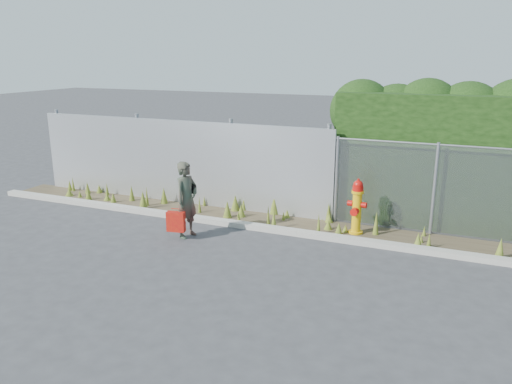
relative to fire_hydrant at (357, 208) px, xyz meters
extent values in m
plane|color=#363638|center=(-1.68, -2.38, -0.61)|extent=(80.00, 80.00, 0.00)
cube|color=#9D9A8D|center=(-1.68, -0.58, -0.55)|extent=(16.00, 0.22, 0.12)
cube|color=#413525|center=(-1.68, 0.02, -0.60)|extent=(16.00, 1.20, 0.01)
cone|color=#4E601D|center=(-3.16, 0.48, -0.40)|extent=(0.23, 0.23, 0.42)
cone|color=#4E601D|center=(-7.72, 0.33, -0.44)|extent=(0.16, 0.16, 0.34)
cone|color=#4E601D|center=(-7.45, 0.49, -0.48)|extent=(0.17, 0.17, 0.25)
cone|color=#4E601D|center=(-3.10, -0.10, -0.40)|extent=(0.21, 0.21, 0.42)
cone|color=#4E601D|center=(0.42, 0.08, -0.33)|extent=(0.13, 0.13, 0.55)
cone|color=#4E601D|center=(-1.77, -0.42, -0.37)|extent=(0.13, 0.13, 0.48)
cone|color=#4E601D|center=(-5.17, 0.32, -0.39)|extent=(0.20, 0.20, 0.44)
cone|color=#4E601D|center=(-5.39, -0.30, -0.37)|extent=(0.23, 0.23, 0.48)
cone|color=#4E601D|center=(-5.46, -0.03, -0.34)|extent=(0.10, 0.10, 0.53)
cone|color=#4E601D|center=(-2.65, -0.42, -0.46)|extent=(0.11, 0.11, 0.29)
cone|color=#4E601D|center=(-0.74, -0.37, -0.36)|extent=(0.09, 0.09, 0.50)
cone|color=#4E601D|center=(-1.77, 0.23, -0.50)|extent=(0.09, 0.09, 0.22)
cone|color=#4E601D|center=(1.41, 0.40, -0.49)|extent=(0.09, 0.09, 0.24)
cone|color=#4E601D|center=(-6.47, -0.12, -0.47)|extent=(0.16, 0.16, 0.27)
cone|color=#4E601D|center=(-0.92, 0.63, -0.51)|extent=(0.13, 0.13, 0.19)
cone|color=#4E601D|center=(-1.76, 0.44, -0.50)|extent=(0.16, 0.16, 0.22)
cone|color=#4E601D|center=(1.35, -0.42, -0.43)|extent=(0.19, 0.19, 0.35)
cone|color=#4E601D|center=(-8.27, 0.36, -0.39)|extent=(0.10, 0.10, 0.43)
cone|color=#4E601D|center=(-0.62, 0.01, -0.50)|extent=(0.20, 0.20, 0.23)
cone|color=#4E601D|center=(-7.07, 0.37, -0.43)|extent=(0.11, 0.11, 0.37)
cone|color=#4E601D|center=(1.39, -0.04, -0.51)|extent=(0.09, 0.09, 0.19)
cone|color=#4E601D|center=(-0.32, -0.24, -0.47)|extent=(0.17, 0.17, 0.29)
cone|color=#4E601D|center=(-0.76, 0.55, -0.37)|extent=(0.14, 0.14, 0.47)
cone|color=#4E601D|center=(2.86, -0.35, -0.39)|extent=(0.18, 0.18, 0.43)
cone|color=#4E601D|center=(-8.01, -0.08, -0.51)|extent=(0.23, 0.23, 0.20)
cone|color=#4E601D|center=(-2.81, 0.08, -0.45)|extent=(0.21, 0.21, 0.31)
cone|color=#4E601D|center=(-6.75, -0.03, -0.51)|extent=(0.20, 0.20, 0.19)
cone|color=#4E601D|center=(-3.91, -0.02, -0.40)|extent=(0.08, 0.08, 0.42)
cone|color=#4E601D|center=(-7.25, -0.19, -0.45)|extent=(0.19, 0.19, 0.32)
cone|color=#4E601D|center=(1.56, -0.31, -0.44)|extent=(0.10, 0.10, 0.33)
cone|color=#4E601D|center=(-4.08, 0.53, -0.47)|extent=(0.09, 0.09, 0.27)
cone|color=#4E601D|center=(-0.73, 0.50, -0.50)|extent=(0.20, 0.20, 0.22)
cone|color=#4E601D|center=(-7.64, -0.09, -0.51)|extent=(0.13, 0.13, 0.19)
cone|color=#4E601D|center=(-0.22, -0.02, -0.51)|extent=(0.14, 0.14, 0.19)
cone|color=#4E601D|center=(-6.11, 0.20, -0.39)|extent=(0.15, 0.15, 0.43)
cone|color=#4E601D|center=(-2.00, -0.20, -0.37)|extent=(0.08, 0.08, 0.48)
cone|color=#4E601D|center=(-8.41, 0.37, -0.45)|extent=(0.14, 0.14, 0.31)
cone|color=#4E601D|center=(-2.15, 0.61, -0.34)|extent=(0.23, 0.23, 0.54)
cone|color=#4E601D|center=(-2.97, 0.59, -0.44)|extent=(0.13, 0.13, 0.34)
cube|color=#B5B7BC|center=(-4.93, 0.62, 0.49)|extent=(8.50, 0.08, 2.20)
cylinder|color=gray|center=(-8.98, 0.74, 0.54)|extent=(0.10, 0.10, 2.30)
cylinder|color=gray|center=(-6.18, 0.74, 0.54)|extent=(0.10, 0.10, 2.30)
cylinder|color=gray|center=(-3.38, 0.74, 0.54)|extent=(0.10, 0.10, 2.30)
cylinder|color=gray|center=(-0.88, 0.74, 0.54)|extent=(0.10, 0.10, 2.30)
cube|color=gray|center=(2.57, 0.62, 0.39)|extent=(6.50, 0.03, 2.00)
cylinder|color=gray|center=(2.57, 0.62, 1.39)|extent=(6.50, 0.04, 0.04)
cylinder|color=gray|center=(-0.63, 0.62, 0.42)|extent=(0.07, 0.07, 2.05)
cylinder|color=gray|center=(1.52, 0.62, 0.42)|extent=(0.07, 0.07, 2.05)
cube|color=black|center=(2.87, 1.62, 0.89)|extent=(7.30, 1.60, 3.00)
sphere|color=black|center=(-0.35, 1.70, 1.92)|extent=(1.50, 1.50, 1.50)
sphere|color=black|center=(0.45, 1.88, 1.79)|extent=(1.56, 1.56, 1.56)
sphere|color=black|center=(1.14, 1.80, 1.95)|extent=(1.54, 1.54, 1.54)
sphere|color=black|center=(2.02, 1.84, 1.86)|extent=(1.60, 1.60, 1.60)
cylinder|color=#DDA80B|center=(0.00, 0.01, -0.57)|extent=(0.31, 0.31, 0.07)
cylinder|color=#DDA80B|center=(0.00, 0.01, -0.14)|extent=(0.20, 0.20, 0.94)
cylinder|color=#DDA80B|center=(0.00, 0.01, 0.35)|extent=(0.27, 0.27, 0.06)
cylinder|color=#B20F0A|center=(0.00, 0.01, 0.43)|extent=(0.23, 0.23, 0.11)
sphere|color=#B20F0A|center=(0.00, 0.01, 0.51)|extent=(0.21, 0.21, 0.21)
cylinder|color=#B20F0A|center=(0.00, 0.01, 0.62)|extent=(0.06, 0.06, 0.06)
cylinder|color=#B20F0A|center=(-0.15, 0.01, 0.08)|extent=(0.11, 0.12, 0.12)
cylinder|color=#B20F0A|center=(0.15, 0.01, 0.08)|extent=(0.11, 0.12, 0.12)
cylinder|color=#B20F0A|center=(0.00, -0.15, -0.06)|extent=(0.17, 0.13, 0.17)
imported|color=#0F6244|center=(-3.34, -1.56, 0.22)|extent=(0.50, 0.67, 1.66)
cube|color=#A0090D|center=(-3.45, -1.85, -0.20)|extent=(0.39, 0.14, 0.43)
cylinder|color=#A0090D|center=(-3.45, -1.85, 0.09)|extent=(0.19, 0.02, 0.02)
cube|color=black|center=(-3.35, -1.36, 0.41)|extent=(0.23, 0.10, 0.17)
camera|label=1|loc=(1.99, -10.43, 3.22)|focal=35.00mm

